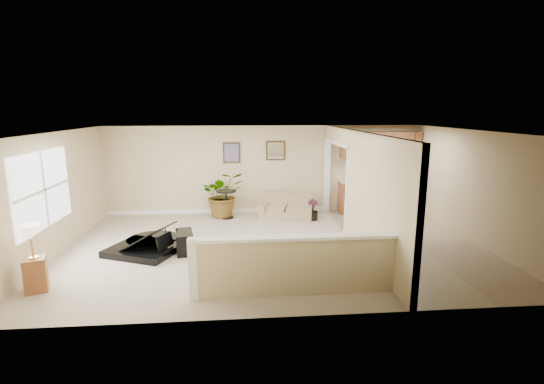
{
  "coord_description": "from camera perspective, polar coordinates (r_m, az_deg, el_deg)",
  "views": [
    {
      "loc": [
        -0.76,
        -8.17,
        2.95
      ],
      "look_at": [
        -0.02,
        0.4,
        1.14
      ],
      "focal_mm": 26.0,
      "sensor_mm": 36.0,
      "label": 1
    }
  ],
  "objects": [
    {
      "name": "accent_table",
      "position": [
        10.88,
        -6.61,
        -1.23
      ],
      "size": [
        0.53,
        0.53,
        0.77
      ],
      "color": "black",
      "rests_on": "floor"
    },
    {
      "name": "wall_mirror",
      "position": [
        11.26,
        0.53,
        6.03
      ],
      "size": [
        0.55,
        0.04,
        0.55
      ],
      "color": "#3B2B15",
      "rests_on": "back_wall"
    },
    {
      "name": "right_wall",
      "position": [
        9.87,
        27.41,
        0.62
      ],
      "size": [
        0.04,
        6.0,
        2.5
      ],
      "primitive_type": "cube",
      "color": "beige",
      "rests_on": "floor"
    },
    {
      "name": "left_wall",
      "position": [
        9.15,
        -28.92,
        -0.32
      ],
      "size": [
        0.04,
        6.0,
        2.5
      ],
      "primitive_type": "cube",
      "color": "beige",
      "rests_on": "floor"
    },
    {
      "name": "wall_art_left",
      "position": [
        11.21,
        -5.87,
        5.69
      ],
      "size": [
        0.48,
        0.04,
        0.58
      ],
      "color": "#3B2B15",
      "rests_on": "back_wall"
    },
    {
      "name": "small_plant",
      "position": [
        10.75,
        5.88,
        -2.77
      ],
      "size": [
        0.36,
        0.36,
        0.57
      ],
      "color": "black",
      "rests_on": "floor"
    },
    {
      "name": "palm_plant",
      "position": [
        11.0,
        -7.1,
        -0.38
      ],
      "size": [
        1.36,
        1.25,
        1.28
      ],
      "color": "black",
      "rests_on": "floor"
    },
    {
      "name": "front_wall",
      "position": [
        5.5,
        3.3,
        -6.15
      ],
      "size": [
        9.0,
        0.04,
        2.5
      ],
      "primitive_type": "cube",
      "color": "beige",
      "rests_on": "floor"
    },
    {
      "name": "lamp_stand",
      "position": [
        7.62,
        -31.18,
        -8.83
      ],
      "size": [
        0.43,
        0.43,
        1.13
      ],
      "color": "#975931",
      "rests_on": "floor"
    },
    {
      "name": "left_window",
      "position": [
        8.66,
        -30.28,
        0.27
      ],
      "size": [
        0.05,
        2.15,
        1.45
      ],
      "primitive_type": "cube",
      "color": "white",
      "rests_on": "left_wall"
    },
    {
      "name": "interior_partition",
      "position": [
        8.98,
        11.77,
        0.52
      ],
      "size": [
        0.18,
        5.99,
        2.5
      ],
      "color": "beige",
      "rests_on": "floor"
    },
    {
      "name": "loveseat",
      "position": [
        10.98,
        2.09,
        -2.0
      ],
      "size": [
        1.66,
        1.19,
        0.83
      ],
      "rotation": [
        0.0,
        0.0,
        -0.27
      ],
      "color": "tan",
      "rests_on": "floor"
    },
    {
      "name": "kitchen_cabinets",
      "position": [
        11.79,
        14.77,
        1.34
      ],
      "size": [
        2.36,
        0.65,
        2.33
      ],
      "color": "#975931",
      "rests_on": "floor"
    },
    {
      "name": "kitchen_vinyl",
      "position": [
        9.53,
        19.75,
        -6.84
      ],
      "size": [
        2.7,
        6.0,
        0.01
      ],
      "primitive_type": "cube",
      "color": "#998B67",
      "rests_on": "floor"
    },
    {
      "name": "piano",
      "position": [
        8.75,
        -18.22,
        -4.76
      ],
      "size": [
        1.92,
        1.88,
        1.27
      ],
      "rotation": [
        0.0,
        0.0,
        -0.41
      ],
      "color": "black",
      "rests_on": "floor"
    },
    {
      "name": "ceiling",
      "position": [
        8.22,
        0.41,
        8.75
      ],
      "size": [
        9.0,
        6.0,
        0.04
      ],
      "primitive_type": "cube",
      "color": "silver",
      "rests_on": "back_wall"
    },
    {
      "name": "piano_bench",
      "position": [
        8.51,
        -12.55,
        -7.09
      ],
      "size": [
        0.45,
        0.72,
        0.45
      ],
      "primitive_type": "cube",
      "rotation": [
        0.0,
        0.0,
        0.18
      ],
      "color": "black",
      "rests_on": "floor"
    },
    {
      "name": "back_wall",
      "position": [
        11.33,
        -1.0,
        3.26
      ],
      "size": [
        9.0,
        0.04,
        2.5
      ],
      "primitive_type": "cube",
      "color": "beige",
      "rests_on": "floor"
    },
    {
      "name": "floor",
      "position": [
        8.72,
        0.39,
        -7.87
      ],
      "size": [
        9.0,
        9.0,
        0.0
      ],
      "primitive_type": "plane",
      "color": "tan",
      "rests_on": "ground"
    },
    {
      "name": "pony_half_wall",
      "position": [
        6.41,
        3.0,
        -10.42
      ],
      "size": [
        3.42,
        0.22,
        1.0
      ],
      "color": "beige",
      "rests_on": "floor"
    }
  ]
}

